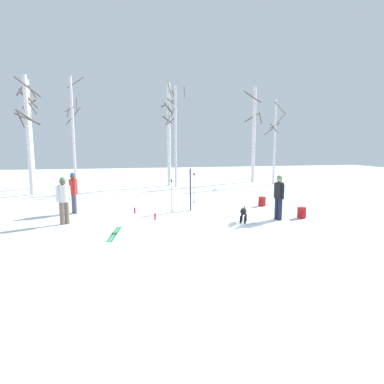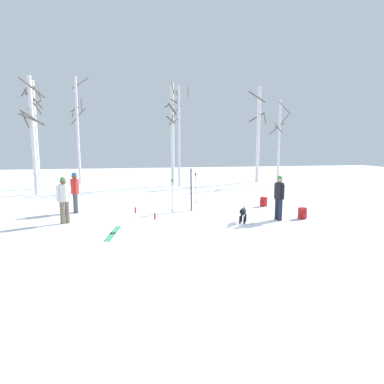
{
  "view_description": "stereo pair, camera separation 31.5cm",
  "coord_description": "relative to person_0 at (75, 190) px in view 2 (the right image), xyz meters",
  "views": [
    {
      "loc": [
        -2.75,
        -10.84,
        2.85
      ],
      "look_at": [
        -0.1,
        1.57,
        1.0
      ],
      "focal_mm": 30.27,
      "sensor_mm": 36.0,
      "label": 1
    },
    {
      "loc": [
        -2.44,
        -10.91,
        2.85
      ],
      "look_at": [
        -0.1,
        1.57,
        1.0
      ],
      "focal_mm": 30.27,
      "sensor_mm": 36.0,
      "label": 2
    }
  ],
  "objects": [
    {
      "name": "birch_tree_1",
      "position": [
        -3.08,
        5.77,
        2.52
      ],
      "size": [
        1.43,
        1.38,
        6.66
      ],
      "color": "silver",
      "rests_on": "ground_plane"
    },
    {
      "name": "person_1",
      "position": [
        7.84,
        -2.86,
        0.0
      ],
      "size": [
        0.34,
        0.5,
        1.72
      ],
      "color": "#1E2338",
      "rests_on": "ground_plane"
    },
    {
      "name": "birch_tree_0",
      "position": [
        -3.65,
        8.48,
        2.65
      ],
      "size": [
        1.15,
        1.18,
        6.89
      ],
      "color": "white",
      "rests_on": "ground_plane"
    },
    {
      "name": "dog",
      "position": [
        6.35,
        -3.03,
        -0.59
      ],
      "size": [
        0.47,
        0.82,
        0.57
      ],
      "color": "black",
      "rests_on": "ground_plane"
    },
    {
      "name": "ski_poles_0",
      "position": [
        4.04,
        -0.64,
        -0.23
      ],
      "size": [
        0.07,
        0.24,
        1.41
      ],
      "color": "#B2B2BC",
      "rests_on": "ground_plane"
    },
    {
      "name": "water_bottle_0",
      "position": [
        3.2,
        -1.87,
        -0.86
      ],
      "size": [
        0.07,
        0.07,
        0.25
      ],
      "color": "red",
      "rests_on": "ground_plane"
    },
    {
      "name": "birch_tree_5",
      "position": [
        11.96,
        9.57,
        2.74
      ],
      "size": [
        1.67,
        1.63,
        7.21
      ],
      "color": "silver",
      "rests_on": "ground_plane"
    },
    {
      "name": "person_0",
      "position": [
        0.0,
        0.0,
        0.0
      ],
      "size": [
        0.34,
        0.49,
        1.72
      ],
      "color": "#4C4C56",
      "rests_on": "ground_plane"
    },
    {
      "name": "ground_plane",
      "position": [
        4.8,
        -3.24,
        -0.98
      ],
      "size": [
        60.0,
        60.0,
        0.0
      ],
      "primitive_type": "plane",
      "color": "white"
    },
    {
      "name": "birch_tree_6",
      "position": [
        12.85,
        7.8,
        2.19
      ],
      "size": [
        1.34,
        1.28,
        6.04
      ],
      "color": "silver",
      "rests_on": "ground_plane"
    },
    {
      "name": "ski_poles_1",
      "position": [
        5.42,
        1.21,
        -0.18
      ],
      "size": [
        0.07,
        0.28,
        1.5
      ],
      "color": "#B2B2BC",
      "rests_on": "ground_plane"
    },
    {
      "name": "birch_tree_3",
      "position": [
        5.24,
        8.56,
        2.7
      ],
      "size": [
        1.12,
        1.15,
        7.06
      ],
      "color": "silver",
      "rests_on": "ground_plane"
    },
    {
      "name": "water_bottle_1",
      "position": [
        2.48,
        -0.54,
        -0.86
      ],
      "size": [
        0.07,
        0.07,
        0.24
      ],
      "color": "red",
      "rests_on": "ground_plane"
    },
    {
      "name": "birch_tree_2",
      "position": [
        -1.32,
        10.42,
        2.98
      ],
      "size": [
        1.4,
        1.18,
        7.61
      ],
      "color": "silver",
      "rests_on": "ground_plane"
    },
    {
      "name": "backpack_1",
      "position": [
        8.4,
        -0.11,
        -0.77
      ],
      "size": [
        0.34,
        0.32,
        0.44
      ],
      "color": "red",
      "rests_on": "ground_plane"
    },
    {
      "name": "backpack_0",
      "position": [
        8.86,
        -2.82,
        -0.77
      ],
      "size": [
        0.28,
        0.31,
        0.44
      ],
      "color": "red",
      "rests_on": "ground_plane"
    },
    {
      "name": "person_2",
      "position": [
        -0.08,
        -1.9,
        0.0
      ],
      "size": [
        0.47,
        0.34,
        1.72
      ],
      "color": "#72604C",
      "rests_on": "ground_plane"
    },
    {
      "name": "birch_tree_4",
      "position": [
        5.57,
        7.76,
        2.59
      ],
      "size": [
        1.39,
        1.38,
        7.02
      ],
      "color": "silver",
      "rests_on": "ground_plane"
    },
    {
      "name": "ski_pair_planted_0",
      "position": [
        4.91,
        -0.37,
        -0.06
      ],
      "size": [
        0.04,
        0.2,
        1.85
      ],
      "color": "black",
      "rests_on": "ground_plane"
    },
    {
      "name": "ski_pair_lying_0",
      "position": [
        1.72,
        -3.64,
        -0.97
      ],
      "size": [
        0.46,
        1.81,
        0.05
      ],
      "color": "green",
      "rests_on": "ground_plane"
    }
  ]
}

